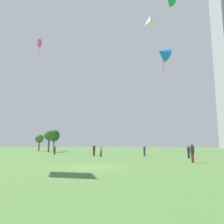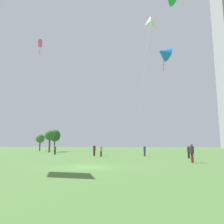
{
  "view_description": "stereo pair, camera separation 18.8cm",
  "coord_description": "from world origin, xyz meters",
  "px_view_note": "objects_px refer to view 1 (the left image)",
  "views": [
    {
      "loc": [
        6.16,
        -16.66,
        1.77
      ],
      "look_at": [
        -1.34,
        12.17,
        6.32
      ],
      "focal_mm": 34.37,
      "sensor_mm": 36.0,
      "label": 1
    },
    {
      "loc": [
        6.34,
        -16.61,
        1.77
      ],
      "look_at": [
        -1.34,
        12.17,
        6.32
      ],
      "focal_mm": 34.37,
      "sensor_mm": 36.0,
      "label": 2
    }
  ],
  "objects_px": {
    "person_standing_0": "(55,149)",
    "park_tree_1": "(39,139)",
    "person_standing_3": "(192,152)",
    "park_tree_0": "(54,136)",
    "person_standing_1": "(188,151)",
    "person_standing_6": "(144,150)",
    "kite_flying_0": "(163,53)",
    "park_tree_2": "(49,135)",
    "kite_flying_4": "(148,24)",
    "kite_flying_5": "(40,43)",
    "person_standing_4": "(94,149)",
    "kite_flying_2": "(170,0)",
    "person_standing_2": "(101,150)"
  },
  "relations": [
    {
      "from": "person_standing_1",
      "to": "person_standing_6",
      "type": "relative_size",
      "value": 0.98
    },
    {
      "from": "park_tree_0",
      "to": "person_standing_0",
      "type": "bearing_deg",
      "value": -59.77
    },
    {
      "from": "person_standing_0",
      "to": "person_standing_4",
      "type": "relative_size",
      "value": 0.91
    },
    {
      "from": "person_standing_4",
      "to": "kite_flying_2",
      "type": "relative_size",
      "value": 0.07
    },
    {
      "from": "person_standing_1",
      "to": "park_tree_2",
      "type": "bearing_deg",
      "value": 125.59
    },
    {
      "from": "person_standing_6",
      "to": "park_tree_1",
      "type": "height_order",
      "value": "park_tree_1"
    },
    {
      "from": "person_standing_1",
      "to": "person_standing_6",
      "type": "bearing_deg",
      "value": 124.83
    },
    {
      "from": "person_standing_4",
      "to": "kite_flying_2",
      "type": "bearing_deg",
      "value": -40.84
    },
    {
      "from": "person_standing_0",
      "to": "kite_flying_2",
      "type": "distance_m",
      "value": 31.64
    },
    {
      "from": "kite_flying_5",
      "to": "kite_flying_4",
      "type": "bearing_deg",
      "value": 19.31
    },
    {
      "from": "kite_flying_0",
      "to": "park_tree_1",
      "type": "xyz_separation_m",
      "value": [
        -35.22,
        11.9,
        -16.65
      ]
    },
    {
      "from": "person_standing_6",
      "to": "park_tree_2",
      "type": "relative_size",
      "value": 0.33
    },
    {
      "from": "person_standing_0",
      "to": "kite_flying_4",
      "type": "height_order",
      "value": "kite_flying_4"
    },
    {
      "from": "person_standing_0",
      "to": "park_tree_0",
      "type": "distance_m",
      "value": 18.67
    },
    {
      "from": "person_standing_4",
      "to": "kite_flying_0",
      "type": "distance_m",
      "value": 24.04
    },
    {
      "from": "person_standing_0",
      "to": "park_tree_2",
      "type": "distance_m",
      "value": 12.54
    },
    {
      "from": "kite_flying_0",
      "to": "person_standing_6",
      "type": "bearing_deg",
      "value": -110.18
    },
    {
      "from": "person_standing_2",
      "to": "kite_flying_0",
      "type": "relative_size",
      "value": 0.08
    },
    {
      "from": "park_tree_0",
      "to": "park_tree_1",
      "type": "xyz_separation_m",
      "value": [
        -6.45,
        3.16,
        -0.62
      ]
    },
    {
      "from": "park_tree_2",
      "to": "kite_flying_5",
      "type": "bearing_deg",
      "value": -102.66
    },
    {
      "from": "person_standing_0",
      "to": "park_tree_0",
      "type": "height_order",
      "value": "park_tree_0"
    },
    {
      "from": "person_standing_3",
      "to": "park_tree_0",
      "type": "distance_m",
      "value": 42.22
    },
    {
      "from": "person_standing_1",
      "to": "park_tree_2",
      "type": "height_order",
      "value": "park_tree_2"
    },
    {
      "from": "person_standing_0",
      "to": "park_tree_1",
      "type": "xyz_separation_m",
      "value": [
        -15.71,
        19.06,
        2.54
      ]
    },
    {
      "from": "person_standing_3",
      "to": "kite_flying_5",
      "type": "xyz_separation_m",
      "value": [
        -30.23,
        17.75,
        23.86
      ]
    },
    {
      "from": "park_tree_0",
      "to": "park_tree_1",
      "type": "distance_m",
      "value": 7.21
    },
    {
      "from": "kite_flying_2",
      "to": "person_standing_1",
      "type": "bearing_deg",
      "value": -52.17
    },
    {
      "from": "kite_flying_2",
      "to": "park_tree_1",
      "type": "distance_m",
      "value": 47.69
    },
    {
      "from": "person_standing_3",
      "to": "kite_flying_2",
      "type": "height_order",
      "value": "kite_flying_2"
    },
    {
      "from": "person_standing_4",
      "to": "kite_flying_5",
      "type": "xyz_separation_m",
      "value": [
        -16.34,
        7.68,
        23.89
      ]
    },
    {
      "from": "person_standing_4",
      "to": "kite_flying_0",
      "type": "relative_size",
      "value": 0.08
    },
    {
      "from": "person_standing_2",
      "to": "person_standing_6",
      "type": "bearing_deg",
      "value": 171.91
    },
    {
      "from": "person_standing_6",
      "to": "kite_flying_5",
      "type": "distance_m",
      "value": 34.94
    },
    {
      "from": "kite_flying_0",
      "to": "park_tree_1",
      "type": "relative_size",
      "value": 4.56
    },
    {
      "from": "person_standing_3",
      "to": "person_standing_4",
      "type": "xyz_separation_m",
      "value": [
        -13.89,
        10.07,
        -0.04
      ]
    },
    {
      "from": "person_standing_1",
      "to": "park_tree_0",
      "type": "relative_size",
      "value": 0.29
    },
    {
      "from": "person_standing_1",
      "to": "park_tree_0",
      "type": "xyz_separation_m",
      "value": [
        -31.64,
        20.78,
        3.17
      ]
    },
    {
      "from": "person_standing_0",
      "to": "person_standing_3",
      "type": "xyz_separation_m",
      "value": [
        22.12,
        -12.18,
        0.13
      ]
    },
    {
      "from": "person_standing_6",
      "to": "kite_flying_4",
      "type": "distance_m",
      "value": 33.96
    },
    {
      "from": "person_standing_1",
      "to": "kite_flying_2",
      "type": "height_order",
      "value": "kite_flying_2"
    },
    {
      "from": "park_tree_1",
      "to": "park_tree_2",
      "type": "distance_m",
      "value": 12.57
    },
    {
      "from": "kite_flying_0",
      "to": "park_tree_2",
      "type": "xyz_separation_m",
      "value": [
        -26.65,
        2.72,
        -16.24
      ]
    },
    {
      "from": "park_tree_2",
      "to": "kite_flying_4",
      "type": "bearing_deg",
      "value": 10.21
    },
    {
      "from": "person_standing_0",
      "to": "person_standing_6",
      "type": "distance_m",
      "value": 16.34
    },
    {
      "from": "person_standing_0",
      "to": "person_standing_6",
      "type": "bearing_deg",
      "value": -33.14
    },
    {
      "from": "person_standing_1",
      "to": "park_tree_0",
      "type": "height_order",
      "value": "park_tree_0"
    },
    {
      "from": "person_standing_6",
      "to": "park_tree_0",
      "type": "bearing_deg",
      "value": 159.57
    },
    {
      "from": "person_standing_3",
      "to": "person_standing_6",
      "type": "bearing_deg",
      "value": 8.37
    },
    {
      "from": "person_standing_3",
      "to": "person_standing_1",
      "type": "bearing_deg",
      "value": -22.94
    },
    {
      "from": "person_standing_0",
      "to": "kite_flying_2",
      "type": "bearing_deg",
      "value": -35.43
    }
  ]
}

